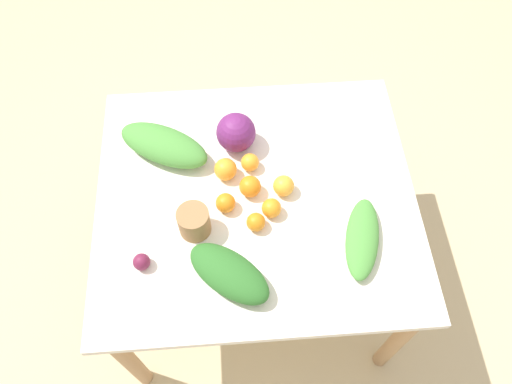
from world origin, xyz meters
TOP-DOWN VIEW (x-y plane):
  - ground_plane at (0.00, 0.00)m, footprint 8.00×8.00m
  - dining_table at (0.00, 0.00)m, footprint 1.16×1.05m
  - cabbage_purple at (-0.06, 0.23)m, footprint 0.15×0.15m
  - paper_bag at (-0.22, -0.12)m, footprint 0.11×0.11m
  - greens_bunch_beet_tops at (-0.33, 0.21)m, footprint 0.39×0.31m
  - greens_bunch_kale at (0.35, -0.22)m, footprint 0.19×0.33m
  - greens_bunch_scallion at (-0.11, -0.31)m, footprint 0.33×0.31m
  - beet_root at (-0.40, -0.25)m, footprint 0.06×0.06m
  - orange_0 at (-0.01, -0.13)m, footprint 0.07×0.07m
  - orange_1 at (-0.01, 0.12)m, footprint 0.07×0.07m
  - orange_2 at (-0.11, -0.05)m, footprint 0.07×0.07m
  - orange_3 at (-0.11, 0.09)m, footprint 0.08×0.08m
  - orange_4 at (-0.02, 0.01)m, footprint 0.08×0.08m
  - orange_5 at (0.10, 0.01)m, footprint 0.08×0.08m
  - orange_6 at (0.05, -0.08)m, footprint 0.07×0.07m

SIDE VIEW (x-z plane):
  - ground_plane at x=0.00m, z-range 0.00..0.00m
  - dining_table at x=0.00m, z-range 0.27..1.01m
  - beet_root at x=-0.40m, z-range 0.73..0.79m
  - greens_bunch_kale at x=0.35m, z-range 0.73..0.79m
  - orange_0 at x=-0.01m, z-range 0.73..0.80m
  - orange_1 at x=-0.01m, z-range 0.73..0.80m
  - orange_6 at x=0.05m, z-range 0.73..0.80m
  - orange_2 at x=-0.11m, z-range 0.73..0.80m
  - orange_5 at x=0.10m, z-range 0.73..0.81m
  - orange_4 at x=-0.02m, z-range 0.73..0.81m
  - orange_3 at x=-0.11m, z-range 0.73..0.82m
  - greens_bunch_scallion at x=-0.11m, z-range 0.73..0.82m
  - greens_bunch_beet_tops at x=-0.33m, z-range 0.73..0.83m
  - paper_bag at x=-0.22m, z-range 0.73..0.84m
  - cabbage_purple at x=-0.06m, z-range 0.73..0.88m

